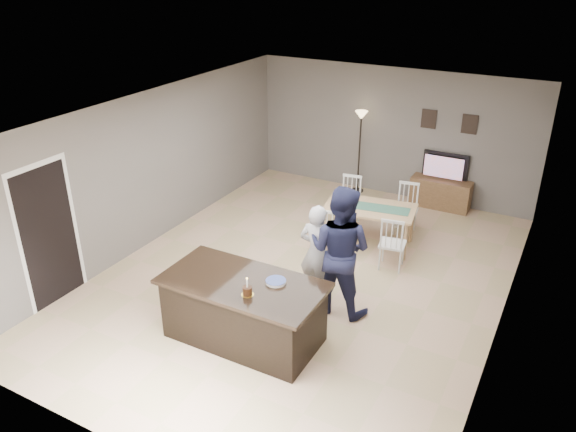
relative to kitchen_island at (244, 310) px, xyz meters
The scene contains 14 objects.
floor 1.86m from the kitchen_island, 90.00° to the left, with size 8.00×8.00×0.00m, color tan.
room_shell 2.18m from the kitchen_island, 90.00° to the left, with size 8.00×8.00×8.00m.
kitchen_island is the anchor object (origin of this frame).
tv_console 5.70m from the kitchen_island, 77.84° to the left, with size 1.20×0.40×0.60m, color brown.
television 5.78m from the kitchen_island, 77.99° to the left, with size 0.91×0.12×0.53m, color black.
tv_screen_glow 5.70m from the kitchen_island, 77.82° to the left, with size 0.78×0.78×0.00m, color #E25219.
picture_frames 6.03m from the kitchen_island, 78.74° to the left, with size 1.10×0.02×0.38m.
doorway 3.14m from the kitchen_island, behind, with size 0.00×2.10×2.65m.
woman 1.45m from the kitchen_island, 72.41° to the left, with size 0.56×0.37×1.54m, color #B9B9BD.
man 1.59m from the kitchen_island, 56.54° to the left, with size 0.94×0.73×1.94m, color #1B1D3B.
birthday_cake 0.60m from the kitchen_island, 46.29° to the right, with size 0.16×0.16×0.25m.
plate_stack 0.64m from the kitchen_island, 23.82° to the left, with size 0.27×0.27×0.04m.
dining_table 3.39m from the kitchen_island, 81.57° to the left, with size 1.73×1.96×0.95m.
floor_lamp 5.66m from the kitchen_island, 96.17° to the left, with size 0.27×0.27×1.79m.
Camera 1 is at (3.48, -6.99, 4.79)m, focal length 35.00 mm.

